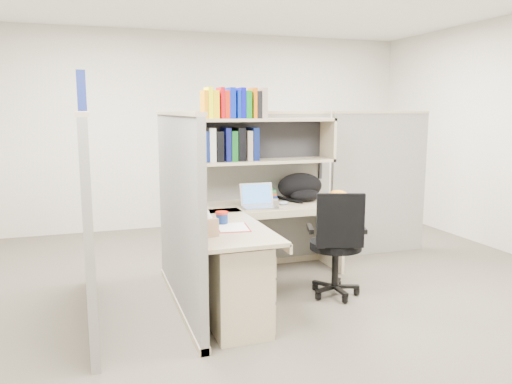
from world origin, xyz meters
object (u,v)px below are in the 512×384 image
object	(u,v)px
desk	(247,261)
task_chair	(336,260)
laptop	(260,196)
backpack	(302,187)
snack_canister	(222,218)

from	to	relation	value
desk	task_chair	size ratio (longest dim) A/B	1.81
laptop	backpack	bearing A→B (deg)	25.34
task_chair	laptop	bearing A→B (deg)	130.47
snack_canister	task_chair	bearing A→B (deg)	-3.30
snack_canister	task_chair	size ratio (longest dim) A/B	0.11
laptop	task_chair	distance (m)	0.93
desk	task_chair	bearing A→B (deg)	5.35
laptop	desk	bearing A→B (deg)	-114.07
backpack	task_chair	size ratio (longest dim) A/B	0.49
laptop	backpack	world-z (taller)	backpack
laptop	backpack	distance (m)	0.58
desk	backpack	distance (m)	1.32
snack_canister	desk	bearing A→B (deg)	-38.93
desk	snack_canister	bearing A→B (deg)	141.07
backpack	snack_canister	size ratio (longest dim) A/B	4.61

